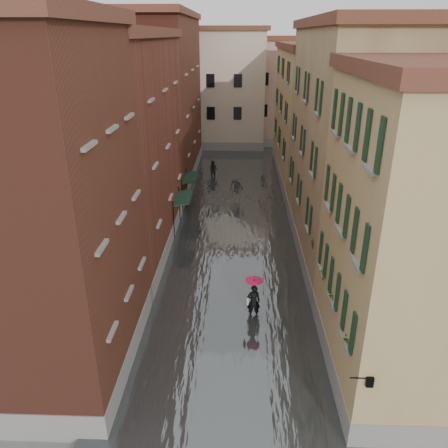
# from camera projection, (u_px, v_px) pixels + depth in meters

# --- Properties ---
(ground) EXTENTS (120.00, 120.00, 0.00)m
(ground) POSITION_uv_depth(u_px,v_px,m) (230.00, 334.00, 20.09)
(ground) COLOR #545557
(ground) RESTS_ON ground
(floodwater) EXTENTS (10.00, 60.00, 0.20)m
(floodwater) POSITION_uv_depth(u_px,v_px,m) (235.00, 221.00, 31.95)
(floodwater) COLOR #474C4E
(floodwater) RESTS_ON ground
(building_left_near) EXTENTS (6.00, 8.00, 13.00)m
(building_left_near) POSITION_uv_depth(u_px,v_px,m) (38.00, 218.00, 15.89)
(building_left_near) COLOR brown
(building_left_near) RESTS_ON ground
(building_left_mid) EXTENTS (6.00, 14.00, 12.50)m
(building_left_mid) POSITION_uv_depth(u_px,v_px,m) (118.00, 151.00, 26.07)
(building_left_mid) COLOR brown
(building_left_mid) RESTS_ON ground
(building_left_far) EXTENTS (6.00, 16.00, 14.00)m
(building_left_far) POSITION_uv_depth(u_px,v_px,m) (160.00, 102.00, 39.51)
(building_left_far) COLOR brown
(building_left_far) RESTS_ON ground
(building_right_near) EXTENTS (6.00, 8.00, 11.50)m
(building_right_near) POSITION_uv_depth(u_px,v_px,m) (424.00, 243.00, 15.72)
(building_right_near) COLOR tan
(building_right_near) RESTS_ON ground
(building_right_mid) EXTENTS (6.00, 14.00, 13.00)m
(building_right_mid) POSITION_uv_depth(u_px,v_px,m) (354.00, 149.00, 25.50)
(building_right_mid) COLOR tan
(building_right_mid) RESTS_ON ground
(building_right_far) EXTENTS (6.00, 16.00, 11.50)m
(building_right_far) POSITION_uv_depth(u_px,v_px,m) (314.00, 117.00, 39.54)
(building_right_far) COLOR tan
(building_right_far) RESTS_ON ground
(building_end_cream) EXTENTS (12.00, 9.00, 13.00)m
(building_end_cream) POSITION_uv_depth(u_px,v_px,m) (213.00, 90.00, 52.40)
(building_end_cream) COLOR beige
(building_end_cream) RESTS_ON ground
(building_end_pink) EXTENTS (10.00, 9.00, 12.00)m
(building_end_pink) POSITION_uv_depth(u_px,v_px,m) (286.00, 93.00, 54.13)
(building_end_pink) COLOR tan
(building_end_pink) RESTS_ON ground
(awning_near) EXTENTS (1.09, 2.97, 2.80)m
(awning_near) POSITION_uv_depth(u_px,v_px,m) (183.00, 199.00, 29.47)
(awning_near) COLOR #142E21
(awning_near) RESTS_ON ground
(awning_far) EXTENTS (1.09, 3.00, 2.80)m
(awning_far) POSITION_uv_depth(u_px,v_px,m) (190.00, 178.00, 33.61)
(awning_far) COLOR #142E21
(awning_far) RESTS_ON ground
(wall_lantern) EXTENTS (0.71, 0.22, 0.35)m
(wall_lantern) POSITION_uv_depth(u_px,v_px,m) (369.00, 381.00, 13.24)
(wall_lantern) COLOR black
(wall_lantern) RESTS_ON ground
(window_planters) EXTENTS (0.59, 8.38, 0.84)m
(window_planters) POSITION_uv_depth(u_px,v_px,m) (331.00, 278.00, 17.85)
(window_planters) COLOR #9B4132
(window_planters) RESTS_ON ground
(pedestrian_main) EXTENTS (0.89, 0.89, 2.06)m
(pedestrian_main) POSITION_uv_depth(u_px,v_px,m) (254.00, 296.00, 20.79)
(pedestrian_main) COLOR black
(pedestrian_main) RESTS_ON ground
(pedestrian_far) EXTENTS (1.00, 0.89, 1.73)m
(pedestrian_far) POSITION_uv_depth(u_px,v_px,m) (213.00, 170.00, 41.37)
(pedestrian_far) COLOR black
(pedestrian_far) RESTS_ON ground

